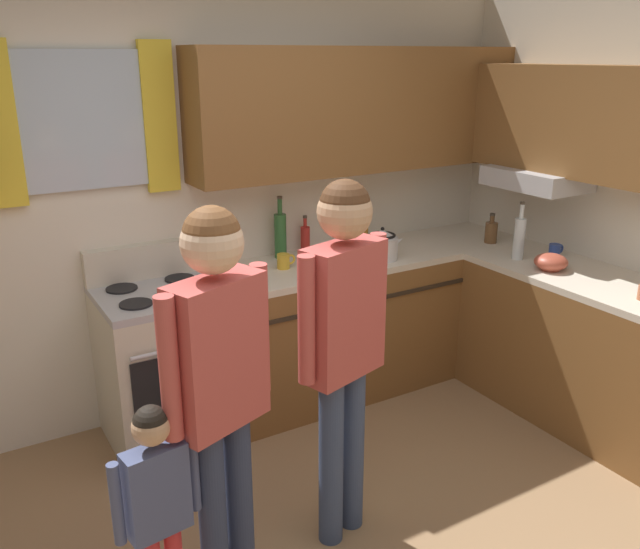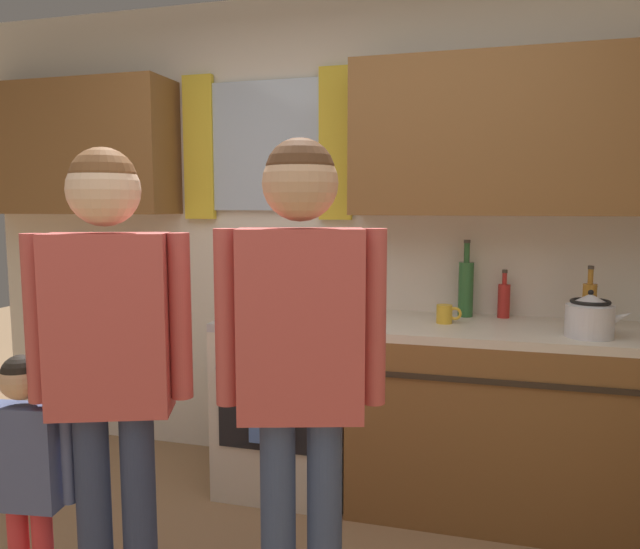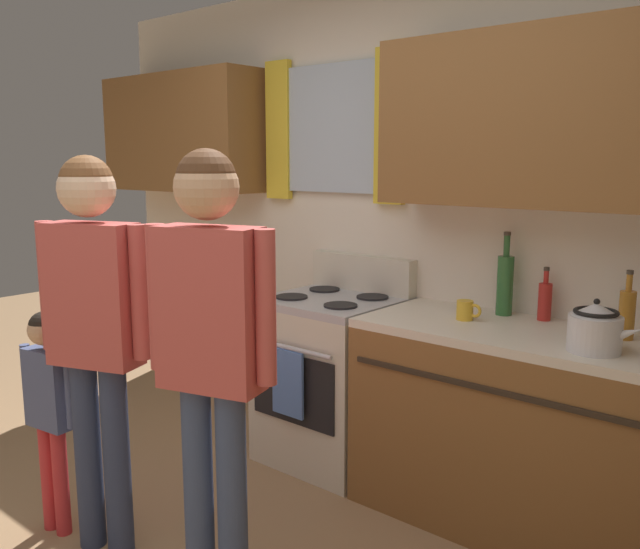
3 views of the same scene
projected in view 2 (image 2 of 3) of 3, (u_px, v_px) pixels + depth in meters
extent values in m
cube|color=silver|center=(353.00, 236.00, 3.30)|extent=(4.60, 0.10, 2.60)
cube|color=silver|center=(266.00, 146.00, 3.31)|extent=(0.63, 0.03, 0.71)
cube|color=yellow|center=(199.00, 148.00, 3.40)|extent=(0.18, 0.04, 0.81)
cube|color=yellow|center=(336.00, 144.00, 3.19)|extent=(0.18, 0.04, 0.81)
cube|color=brown|center=(69.00, 149.00, 3.48)|extent=(1.28, 0.32, 0.75)
cube|color=brown|center=(593.00, 134.00, 2.73)|extent=(2.25, 0.32, 0.75)
cube|color=brown|center=(590.00, 431.00, 2.74)|extent=(2.19, 0.62, 0.86)
cube|color=beige|center=(595.00, 336.00, 2.69)|extent=(2.19, 0.62, 0.04)
cube|color=#2D2319|center=(607.00, 391.00, 2.40)|extent=(2.07, 0.01, 0.02)
cube|color=beige|center=(292.00, 404.00, 3.12)|extent=(0.66, 0.62, 0.86)
cube|color=black|center=(272.00, 415.00, 2.81)|extent=(0.54, 0.01, 0.36)
cylinder|color=#ADADB2|center=(269.00, 371.00, 2.76)|extent=(0.54, 0.02, 0.02)
cube|color=#ADADB2|center=(292.00, 320.00, 3.07)|extent=(0.66, 0.62, 0.04)
cube|color=beige|center=(307.00, 290.00, 3.31)|extent=(0.66, 0.08, 0.20)
cylinder|color=black|center=(252.00, 318.00, 2.98)|extent=(0.17, 0.17, 0.01)
cylinder|color=black|center=(315.00, 321.00, 2.89)|extent=(0.17, 0.17, 0.01)
cylinder|color=black|center=(271.00, 309.00, 3.24)|extent=(0.17, 0.17, 0.01)
cylinder|color=black|center=(329.00, 312.00, 3.15)|extent=(0.17, 0.17, 0.01)
cube|color=#4C72B7|center=(269.00, 409.00, 2.77)|extent=(0.20, 0.02, 0.34)
cylinder|color=red|center=(504.00, 301.00, 3.01)|extent=(0.06, 0.06, 0.17)
cylinder|color=red|center=(505.00, 279.00, 3.00)|extent=(0.02, 0.02, 0.06)
cylinder|color=#3F382D|center=(505.00, 271.00, 2.99)|extent=(0.03, 0.03, 0.02)
cylinder|color=#B27223|center=(589.00, 305.00, 2.81)|extent=(0.06, 0.06, 0.20)
cylinder|color=#B27223|center=(591.00, 277.00, 2.79)|extent=(0.02, 0.02, 0.07)
cylinder|color=#3F382D|center=(591.00, 267.00, 2.78)|extent=(0.03, 0.03, 0.02)
cylinder|color=#2D6633|center=(466.00, 289.00, 3.04)|extent=(0.08, 0.08, 0.28)
cylinder|color=#2D6633|center=(467.00, 253.00, 3.02)|extent=(0.03, 0.03, 0.10)
cylinder|color=#3F382D|center=(467.00, 241.00, 3.01)|extent=(0.03, 0.03, 0.02)
cylinder|color=gold|center=(444.00, 314.00, 2.87)|extent=(0.08, 0.08, 0.09)
torus|color=gold|center=(455.00, 314.00, 2.86)|extent=(0.06, 0.01, 0.06)
cylinder|color=silver|center=(589.00, 321.00, 2.57)|extent=(0.20, 0.20, 0.14)
cone|color=silver|center=(590.00, 299.00, 2.55)|extent=(0.18, 0.18, 0.05)
sphere|color=black|center=(591.00, 292.00, 2.55)|extent=(0.02, 0.02, 0.02)
cone|color=silver|center=(623.00, 316.00, 2.53)|extent=(0.09, 0.04, 0.07)
torus|color=black|center=(590.00, 302.00, 2.56)|extent=(0.17, 0.17, 0.02)
cylinder|color=#2D3856|center=(140.00, 532.00, 1.94)|extent=(0.11, 0.11, 0.81)
cylinder|color=#2D3856|center=(95.00, 534.00, 1.93)|extent=(0.11, 0.11, 0.81)
cube|color=#BF4C47|center=(109.00, 325.00, 1.86)|extent=(0.40, 0.28, 0.57)
cylinder|color=#BF4C47|center=(180.00, 316.00, 1.87)|extent=(0.07, 0.07, 0.53)
cylinder|color=#BF4C47|center=(36.00, 319.00, 1.84)|extent=(0.07, 0.07, 0.53)
sphere|color=beige|center=(104.00, 190.00, 1.81)|extent=(0.22, 0.22, 0.22)
sphere|color=brown|center=(103.00, 181.00, 1.81)|extent=(0.20, 0.20, 0.20)
cylinder|color=#38476B|center=(324.00, 543.00, 1.87)|extent=(0.11, 0.11, 0.82)
cylinder|color=#38476B|center=(278.00, 544.00, 1.87)|extent=(0.11, 0.11, 0.82)
cube|color=#BF4C47|center=(301.00, 325.00, 1.79)|extent=(0.40, 0.26, 0.58)
cylinder|color=#BF4C47|center=(374.00, 317.00, 1.79)|extent=(0.07, 0.07, 0.53)
cylinder|color=#BF4C47|center=(226.00, 318.00, 1.78)|extent=(0.07, 0.07, 0.53)
sphere|color=tan|center=(300.00, 183.00, 1.74)|extent=(0.23, 0.23, 0.23)
sphere|color=#4C2D19|center=(300.00, 173.00, 1.73)|extent=(0.21, 0.21, 0.21)
cube|color=#47517A|center=(26.00, 457.00, 1.92)|extent=(0.23, 0.12, 0.34)
cylinder|color=#47517A|center=(68.00, 455.00, 1.90)|extent=(0.04, 0.04, 0.32)
sphere|color=tan|center=(21.00, 379.00, 1.89)|extent=(0.13, 0.13, 0.13)
sphere|color=black|center=(21.00, 374.00, 1.89)|extent=(0.12, 0.12, 0.12)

